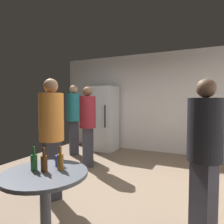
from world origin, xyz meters
name	(u,v)px	position (x,y,z in m)	size (l,w,h in m)	color
ground_plane	(108,190)	(0.00, 0.00, -0.05)	(5.20, 5.20, 0.10)	#7A6651
wall_back	(149,103)	(0.00, 2.63, 1.35)	(5.32, 0.06, 2.70)	silver
refrigerator	(104,118)	(-1.21, 2.20, 0.90)	(0.70, 0.68, 1.80)	silver
foreground_table	(45,183)	(0.05, -1.45, 0.63)	(0.80, 0.80, 0.73)	#4C515B
beer_bottle_amber	(60,161)	(0.14, -1.34, 0.82)	(0.06, 0.06, 0.23)	#8C5919
beer_bottle_brown	(44,163)	(0.04, -1.45, 0.82)	(0.06, 0.06, 0.23)	#593314
beer_bottle_green	(34,162)	(-0.08, -1.46, 0.82)	(0.06, 0.06, 0.23)	#26662D
plastic_cup_blue	(59,161)	(0.06, -1.25, 0.79)	(0.08, 0.08, 0.11)	blue
person_in_black_shirt	(205,146)	(1.40, -0.67, 0.95)	(0.48, 0.48, 1.62)	#2D2D38
person_in_maroon_shirt	(88,120)	(-0.83, 0.73, 0.99)	(0.48, 0.48, 1.70)	#2D2D38
person_in_teal_shirt	(74,114)	(-1.66, 1.39, 1.06)	(0.48, 0.48, 1.79)	#2D2D38
person_in_orange_shirt	(52,129)	(-0.55, -0.68, 1.00)	(0.46, 0.46, 1.71)	#2D2D38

